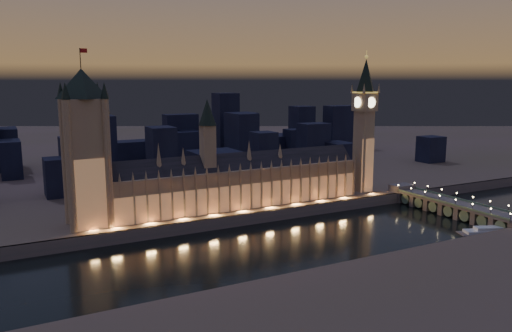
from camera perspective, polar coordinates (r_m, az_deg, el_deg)
name	(u,v)px	position (r m, az deg, el deg)	size (l,w,h in m)	color
ground_plane	(290,239)	(316.87, 3.85, -8.36)	(2000.00, 2000.00, 0.00)	black
north_bank	(113,143)	(797.97, -16.02, 2.58)	(2000.00, 960.00, 8.00)	brown
embankment_wall	(259,218)	(349.78, 0.34, -5.91)	(2000.00, 2.50, 8.00)	#454B4E
palace_of_westminster	(233,182)	(358.28, -2.62, -1.86)	(202.00, 22.12, 78.00)	#906F5E
victoria_tower	(85,140)	(324.01, -18.95, 2.79)	(31.68, 31.68, 109.55)	#906F5E
elizabeth_tower	(364,114)	(415.71, 12.29, 5.84)	(18.00, 18.00, 114.02)	#906F5E
westminster_bridge	(448,206)	(398.84, 21.12, -4.32)	(18.85, 113.00, 15.90)	#454B4E
river_boat	(492,231)	(362.13, 25.41, -6.73)	(45.20, 26.69, 4.50)	#454B4E
city_backdrop	(195,144)	(541.33, -6.94, 2.56)	(488.96, 215.63, 81.02)	black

